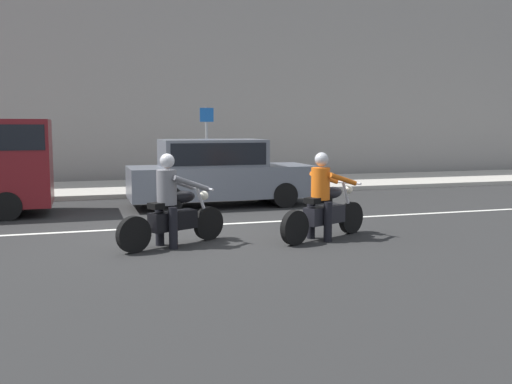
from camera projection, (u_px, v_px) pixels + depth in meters
name	position (u px, v px, depth m)	size (l,w,h in m)	color
ground_plane	(178.00, 235.00, 10.91)	(80.00, 80.00, 0.00)	#252525
sidewalk_slab	(137.00, 188.00, 18.49)	(40.00, 4.40, 0.14)	#A8A399
building_facade	(124.00, 20.00, 21.05)	(40.00, 1.40, 11.86)	gray
lane_marking_stripe	(213.00, 225.00, 12.03)	(18.00, 0.14, 0.01)	silver
motorcycle_with_rider_gray	(172.00, 209.00, 9.83)	(2.00, 1.13, 1.60)	black
motorcycle_with_rider_orange_stripe	(324.00, 204.00, 10.45)	(2.03, 1.13, 1.59)	black
parked_sedan_slate_gray	(218.00, 172.00, 14.75)	(4.70, 1.82, 1.72)	slate
street_sign_post	(207.00, 138.00, 18.26)	(0.44, 0.08, 2.52)	gray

